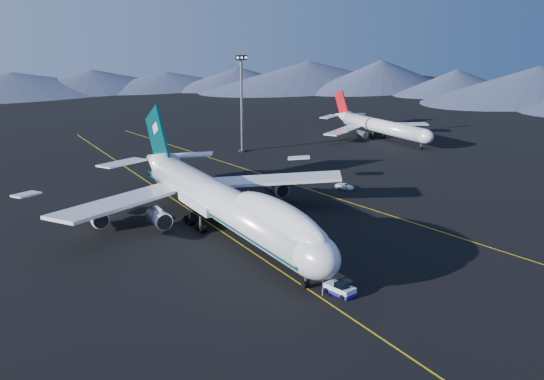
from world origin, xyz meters
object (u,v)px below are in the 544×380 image
second_jet (380,126)px  floodlight_mast (242,104)px  boeing_747 (223,202)px  service_van (345,186)px  pushback_tug (340,290)px

second_jet → floodlight_mast: bearing=155.1°
boeing_747 → second_jet: (81.49, 54.04, -1.75)m
second_jet → service_van: (-45.19, -41.75, -3.45)m
service_van → floodlight_mast: size_ratio=0.16×
service_van → floodlight_mast: (-1.31, 47.10, 13.16)m
pushback_tug → service_van: (33.31, 42.94, -0.01)m
service_van → floodlight_mast: floodlight_mast is taller
pushback_tug → boeing_747: bearing=84.3°
pushback_tug → service_van: size_ratio=1.11×
pushback_tug → second_jet: 115.52m
pushback_tug → service_van: pushback_tug is taller
boeing_747 → service_van: (36.31, 12.29, -5.20)m
pushback_tug → floodlight_mast: 96.45m
service_van → floodlight_mast: bearing=74.1°
boeing_747 → pushback_tug: bearing=-84.4°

